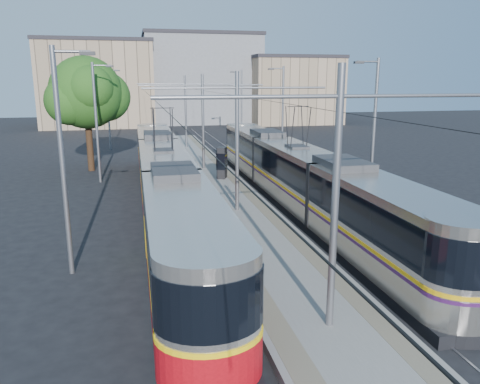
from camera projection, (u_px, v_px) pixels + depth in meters
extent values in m
plane|color=black|center=(284.00, 276.00, 16.82)|extent=(160.00, 160.00, 0.00)
cube|color=gray|center=(210.00, 178.00, 32.91)|extent=(4.00, 50.00, 0.30)
cube|color=gray|center=(189.00, 177.00, 32.57)|extent=(0.70, 50.00, 0.01)
cube|color=gray|center=(230.00, 175.00, 33.18)|extent=(0.70, 50.00, 0.01)
cube|color=gray|center=(148.00, 183.00, 32.03)|extent=(0.07, 70.00, 0.03)
cube|color=gray|center=(169.00, 182.00, 32.33)|extent=(0.07, 70.00, 0.03)
cube|color=gray|center=(250.00, 178.00, 33.56)|extent=(0.07, 70.00, 0.03)
cube|color=gray|center=(269.00, 177.00, 33.86)|extent=(0.07, 70.00, 0.03)
cube|color=silver|center=(196.00, 330.00, 13.21)|extent=(1.20, 5.00, 0.01)
cube|color=black|center=(166.00, 209.00, 24.80)|extent=(2.30, 31.29, 0.40)
cube|color=beige|center=(165.00, 179.00, 24.41)|extent=(2.40, 29.69, 2.90)
cube|color=black|center=(164.00, 169.00, 24.30)|extent=(2.43, 29.69, 1.30)
cube|color=yellow|center=(165.00, 186.00, 24.51)|extent=(2.43, 29.69, 0.12)
cube|color=#B60A13|center=(165.00, 196.00, 24.63)|extent=(2.42, 29.69, 1.10)
cube|color=#2D2D30|center=(164.00, 148.00, 24.04)|extent=(1.68, 3.00, 0.30)
cube|color=black|center=(295.00, 202.00, 26.23)|extent=(2.30, 29.17, 0.40)
cube|color=#A9A49B|center=(296.00, 173.00, 25.84)|extent=(2.40, 27.57, 2.90)
cube|color=black|center=(296.00, 164.00, 25.73)|extent=(2.43, 27.57, 1.30)
cube|color=#E8A90C|center=(296.00, 180.00, 25.94)|extent=(2.43, 27.57, 0.12)
cube|color=#3B1447|center=(296.00, 183.00, 25.97)|extent=(2.43, 27.57, 0.10)
cube|color=#2D2D30|center=(297.00, 145.00, 25.47)|extent=(1.68, 3.00, 0.30)
cylinder|color=slate|center=(335.00, 202.00, 12.13)|extent=(0.20, 0.20, 7.00)
cylinder|color=slate|center=(340.00, 96.00, 11.50)|extent=(9.20, 0.10, 0.10)
cylinder|color=slate|center=(237.00, 143.00, 23.52)|extent=(0.20, 0.20, 7.00)
cylinder|color=slate|center=(237.00, 88.00, 22.89)|extent=(9.20, 0.10, 0.10)
cylinder|color=slate|center=(203.00, 122.00, 34.90)|extent=(0.20, 0.20, 7.00)
cylinder|color=slate|center=(202.00, 85.00, 34.27)|extent=(9.20, 0.10, 0.10)
cylinder|color=slate|center=(186.00, 112.00, 46.29)|extent=(0.20, 0.20, 7.00)
cylinder|color=slate|center=(185.00, 84.00, 45.65)|extent=(9.20, 0.10, 0.10)
cylinder|color=black|center=(155.00, 101.00, 30.88)|extent=(0.02, 70.00, 0.02)
cylinder|color=black|center=(260.00, 100.00, 32.41)|extent=(0.02, 70.00, 0.02)
cylinder|color=slate|center=(63.00, 166.00, 16.19)|extent=(0.18, 0.18, 8.00)
cube|color=#2D2D30|center=(87.00, 53.00, 15.54)|extent=(0.50, 0.22, 0.12)
cylinder|color=slate|center=(96.00, 124.00, 31.37)|extent=(0.18, 0.18, 8.00)
cube|color=#2D2D30|center=(110.00, 66.00, 30.72)|extent=(0.50, 0.22, 0.12)
cylinder|color=slate|center=(108.00, 109.00, 46.55)|extent=(0.18, 0.18, 8.00)
cube|color=#2D2D30|center=(117.00, 71.00, 45.90)|extent=(0.50, 0.22, 0.12)
cylinder|color=slate|center=(374.00, 135.00, 25.06)|extent=(0.18, 0.18, 8.00)
cube|color=#2D2D30|center=(359.00, 62.00, 23.95)|extent=(0.50, 0.22, 0.12)
cylinder|color=slate|center=(283.00, 114.00, 40.24)|extent=(0.18, 0.18, 8.00)
cube|color=#2D2D30|center=(271.00, 69.00, 39.13)|extent=(0.50, 0.22, 0.12)
cylinder|color=slate|center=(242.00, 105.00, 55.42)|extent=(0.18, 0.18, 8.00)
cube|color=#2D2D30|center=(232.00, 72.00, 54.31)|extent=(0.50, 0.22, 0.12)
cube|color=black|center=(222.00, 163.00, 31.93)|extent=(0.86, 1.07, 2.13)
cube|color=black|center=(222.00, 161.00, 31.90)|extent=(0.91, 1.11, 1.11)
cylinder|color=#382314|center=(90.00, 148.00, 35.96)|extent=(0.49, 0.49, 3.59)
sphere|color=#184212|center=(86.00, 93.00, 34.99)|extent=(5.39, 5.39, 5.39)
sphere|color=#184212|center=(105.00, 97.00, 36.21)|extent=(3.82, 3.82, 3.82)
cube|color=tan|center=(99.00, 85.00, 70.20)|extent=(16.00, 12.00, 12.09)
cube|color=#262328|center=(96.00, 41.00, 68.73)|extent=(16.32, 12.24, 0.50)
cube|color=gray|center=(201.00, 80.00, 77.22)|extent=(18.00, 14.00, 13.53)
cube|color=#262328|center=(200.00, 36.00, 75.58)|extent=(18.36, 14.28, 0.50)
cube|color=tan|center=(293.00, 92.00, 74.91)|extent=(14.00, 10.00, 10.05)
cube|color=#262328|center=(294.00, 57.00, 73.68)|extent=(14.28, 10.20, 0.50)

